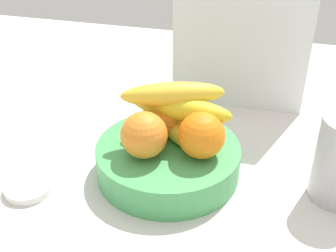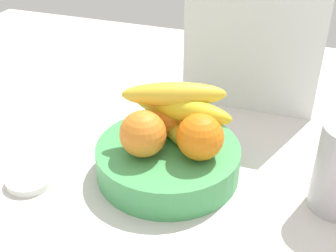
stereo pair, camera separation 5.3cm
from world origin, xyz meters
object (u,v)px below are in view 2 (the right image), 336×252
at_px(cutting_board, 253,28).
at_px(jar_lid, 30,180).
at_px(orange_front_right, 200,137).
at_px(banana_bunch, 178,112).
at_px(fruit_bowl, 168,160).
at_px(orange_center, 167,115).
at_px(orange_front_left, 143,134).

xyz_separation_m(cutting_board, jar_lid, (-0.29, -0.38, -0.17)).
relative_size(orange_front_right, banana_bunch, 0.40).
xyz_separation_m(fruit_bowl, cutting_board, (0.08, 0.27, 0.15)).
relative_size(orange_front_right, orange_center, 1.00).
distance_m(fruit_bowl, orange_front_right, 0.09).
bearing_deg(orange_front_right, orange_center, 147.18).
bearing_deg(cutting_board, fruit_bowl, -106.80).
height_order(orange_center, banana_bunch, banana_bunch).
xyz_separation_m(fruit_bowl, orange_center, (-0.02, 0.04, 0.07)).
xyz_separation_m(orange_front_right, jar_lid, (-0.27, -0.10, -0.09)).
xyz_separation_m(fruit_bowl, orange_front_left, (-0.03, -0.03, 0.07)).
xyz_separation_m(orange_front_left, orange_center, (0.01, 0.07, 0.00)).
height_order(orange_front_left, banana_bunch, banana_bunch).
distance_m(fruit_bowl, jar_lid, 0.23).
xyz_separation_m(fruit_bowl, banana_bunch, (0.01, 0.03, 0.08)).
xyz_separation_m(banana_bunch, jar_lid, (-0.22, -0.13, -0.10)).
height_order(orange_center, cutting_board, cutting_board).
height_order(orange_front_right, orange_center, same).
bearing_deg(orange_front_left, orange_center, 77.98).
relative_size(orange_front_right, cutting_board, 0.21).
relative_size(fruit_bowl, orange_front_left, 3.21).
bearing_deg(banana_bunch, jar_lid, -148.43).
height_order(orange_center, jar_lid, orange_center).
bearing_deg(fruit_bowl, orange_front_right, -9.96).
bearing_deg(jar_lid, orange_center, 36.49).
bearing_deg(cutting_board, banana_bunch, -106.78).
height_order(fruit_bowl, orange_front_left, orange_front_left).
distance_m(orange_center, cutting_board, 0.27).
relative_size(orange_center, cutting_board, 0.21).
bearing_deg(jar_lid, orange_front_left, 22.28).
xyz_separation_m(orange_center, jar_lid, (-0.19, -0.14, -0.09)).
distance_m(orange_center, jar_lid, 0.26).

